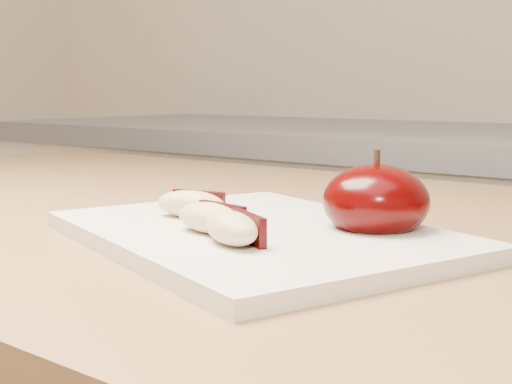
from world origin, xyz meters
The scene contains 5 objects.
cutting_board centered at (-0.06, 0.41, 0.91)m, with size 0.29×0.21×0.01m, color silver.
apple_half centered at (0.01, 0.46, 0.93)m, with size 0.08×0.08×0.06m.
apple_wedge_a centered at (-0.12, 0.41, 0.92)m, with size 0.06×0.04×0.02m.
apple_wedge_b centered at (-0.07, 0.37, 0.92)m, with size 0.06×0.04×0.02m.
apple_wedge_c centered at (-0.04, 0.35, 0.92)m, with size 0.06×0.05×0.02m.
Camera 1 is at (0.25, 0.02, 1.01)m, focal length 50.00 mm.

